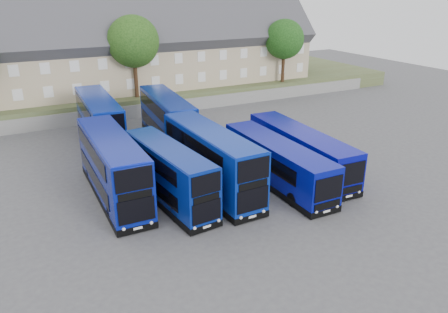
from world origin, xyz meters
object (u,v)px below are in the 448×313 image
coach_east_a (277,164)px  tree_mid (134,43)px  dd_front_mid (169,175)px  tree_east (285,41)px  dd_front_left (113,168)px  tree_far (291,31)px

coach_east_a → tree_mid: size_ratio=1.30×
dd_front_mid → tree_east: size_ratio=1.25×
coach_east_a → tree_mid: bearing=98.3°
dd_front_left → tree_far: bearing=39.2°
tree_far → tree_east: bearing=-130.6°
dd_front_left → coach_east_a: 11.91m
dd_front_mid → tree_mid: (4.89, 23.04, 6.11)m
tree_far → tree_mid: bearing=-166.0°
tree_far → dd_front_left: bearing=-141.5°
dd_front_left → tree_east: tree_east is taller
dd_front_left → coach_east_a: bearing=-15.2°
tree_east → tree_far: (6.00, 7.00, 0.34)m
coach_east_a → tree_far: (22.66, 30.41, 6.14)m
dd_front_mid → tree_far: (30.89, 29.54, 5.78)m
tree_mid → tree_east: tree_mid is taller
dd_front_left → tree_far: (34.10, 27.15, 5.53)m
dd_front_mid → tree_east: tree_east is taller
dd_front_mid → tree_mid: bearing=72.4°
coach_east_a → tree_far: bearing=53.6°
tree_east → coach_east_a: bearing=-125.4°
dd_front_mid → tree_far: 43.13m
tree_mid → tree_far: bearing=14.0°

